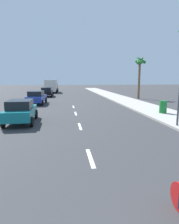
# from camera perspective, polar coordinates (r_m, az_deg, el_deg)

# --- Properties ---
(ground_plane) EXTENTS (160.00, 160.00, 0.00)m
(ground_plane) POSITION_cam_1_polar(r_m,az_deg,el_deg) (20.28, -4.66, 1.27)
(ground_plane) COLOR #38383A
(sidewalk_strip) EXTENTS (3.60, 80.00, 0.14)m
(sidewalk_strip) POSITION_cam_1_polar(r_m,az_deg,el_deg) (23.70, 13.01, 2.43)
(sidewalk_strip) COLOR #B2ADA3
(sidewalk_strip) RESTS_ON ground
(lane_stripe_2) EXTENTS (0.16, 1.80, 0.01)m
(lane_stripe_2) POSITION_cam_1_polar(r_m,az_deg,el_deg) (7.54, 0.25, -13.29)
(lane_stripe_2) COLOR white
(lane_stripe_2) RESTS_ON ground
(lane_stripe_3) EXTENTS (0.16, 1.80, 0.01)m
(lane_stripe_3) POSITION_cam_1_polar(r_m,az_deg,el_deg) (12.27, -2.84, -4.22)
(lane_stripe_3) COLOR white
(lane_stripe_3) RESTS_ON ground
(lane_stripe_4) EXTENTS (0.16, 1.80, 0.01)m
(lane_stripe_4) POSITION_cam_1_polar(r_m,az_deg,el_deg) (16.82, -4.09, -0.44)
(lane_stripe_4) COLOR white
(lane_stripe_4) RESTS_ON ground
(lane_stripe_5) EXTENTS (0.16, 1.80, 0.01)m
(lane_stripe_5) POSITION_cam_1_polar(r_m,az_deg,el_deg) (20.92, -4.75, 1.54)
(lane_stripe_5) COLOR white
(lane_stripe_5) RESTS_ON ground
(parked_car_teal) EXTENTS (1.98, 4.06, 1.57)m
(parked_car_teal) POSITION_cam_1_polar(r_m,az_deg,el_deg) (13.92, -19.52, 0.38)
(parked_car_teal) COLOR #14727A
(parked_car_teal) RESTS_ON ground
(parked_car_blue) EXTENTS (2.12, 4.31, 1.57)m
(parked_car_blue) POSITION_cam_1_polar(r_m,az_deg,el_deg) (23.77, -15.31, 4.22)
(parked_car_blue) COLOR #1E389E
(parked_car_blue) RESTS_ON ground
(parked_car_black) EXTENTS (2.03, 4.25, 1.57)m
(parked_car_black) POSITION_cam_1_polar(r_m,az_deg,el_deg) (33.68, -12.41, 5.84)
(parked_car_black) COLOR black
(parked_car_black) RESTS_ON ground
(delivery_truck) EXTENTS (2.81, 6.31, 2.80)m
(delivery_truck) POSITION_cam_1_polar(r_m,az_deg,el_deg) (43.79, -11.12, 7.58)
(delivery_truck) COLOR maroon
(delivery_truck) RESTS_ON ground
(palm_tree_far) EXTENTS (1.69, 1.86, 6.53)m
(palm_tree_far) POSITION_cam_1_polar(r_m,az_deg,el_deg) (30.34, 14.48, 13.05)
(palm_tree_far) COLOR brown
(palm_tree_far) RESTS_ON ground
(trash_bin_far) EXTENTS (0.60, 0.60, 1.03)m
(trash_bin_far) POSITION_cam_1_polar(r_m,az_deg,el_deg) (17.33, 20.77, 1.43)
(trash_bin_far) COLOR #19722D
(trash_bin_far) RESTS_ON sidewalk_strip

